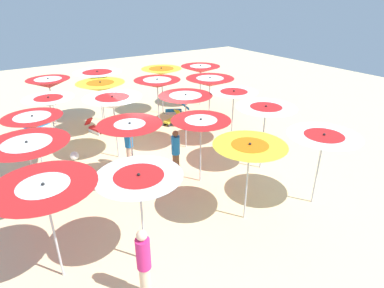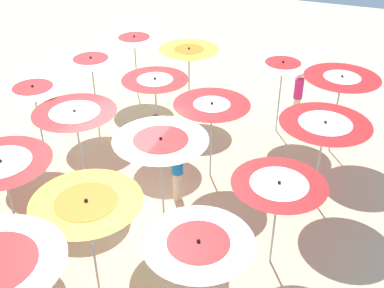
% 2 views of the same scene
% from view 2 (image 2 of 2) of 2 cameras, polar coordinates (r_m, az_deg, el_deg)
% --- Properties ---
extents(ground, '(41.60, 41.60, 0.04)m').
position_cam_2_polar(ground, '(12.89, -7.43, -6.43)').
color(ground, beige).
extents(beach_umbrella_1, '(1.99, 1.99, 2.19)m').
position_cam_2_polar(beach_umbrella_1, '(8.53, 0.76, -12.42)').
color(beach_umbrella_1, '#B2B2B7').
rests_on(beach_umbrella_1, ground).
extents(beach_umbrella_2, '(1.96, 1.96, 2.24)m').
position_cam_2_polar(beach_umbrella_2, '(9.90, 10.26, -5.54)').
color(beach_umbrella_2, '#B2B2B7').
rests_on(beach_umbrella_2, ground).
extents(beach_umbrella_3, '(2.21, 2.21, 2.40)m').
position_cam_2_polar(beach_umbrella_3, '(11.88, 15.53, 1.82)').
color(beach_umbrella_3, '#B2B2B7').
rests_on(beach_umbrella_3, ground).
extents(beach_umbrella_4, '(2.14, 2.14, 2.50)m').
position_cam_2_polar(beach_umbrella_4, '(14.23, 17.35, 6.84)').
color(beach_umbrella_4, '#B2B2B7').
rests_on(beach_umbrella_4, ground).
extents(beach_umbrella_6, '(2.09, 2.09, 2.49)m').
position_cam_2_polar(beach_umbrella_6, '(9.10, -12.39, -7.62)').
color(beach_umbrella_6, '#B2B2B7').
rests_on(beach_umbrella_6, ground).
extents(beach_umbrella_7, '(2.15, 2.15, 2.52)m').
position_cam_2_polar(beach_umbrella_7, '(10.63, -3.72, -0.38)').
color(beach_umbrella_7, '#B2B2B7').
rests_on(beach_umbrella_7, ground).
extents(beach_umbrella_8, '(2.02, 2.02, 2.33)m').
position_cam_2_polar(beach_umbrella_8, '(12.50, 2.36, 3.98)').
color(beach_umbrella_8, '#B2B2B7').
rests_on(beach_umbrella_8, ground).
extents(beach_umbrella_9, '(1.92, 1.92, 2.44)m').
position_cam_2_polar(beach_umbrella_9, '(14.99, 10.74, 8.80)').
color(beach_umbrella_9, '#B2B2B7').
rests_on(beach_umbrella_9, ground).
extents(beach_umbrella_11, '(2.14, 2.14, 2.40)m').
position_cam_2_polar(beach_umbrella_11, '(10.84, -21.72, -2.75)').
color(beach_umbrella_11, '#B2B2B7').
rests_on(beach_umbrella_11, ground).
extents(beach_umbrella_12, '(2.14, 2.14, 2.32)m').
position_cam_2_polar(beach_umbrella_12, '(12.47, -13.76, 3.12)').
color(beach_umbrella_12, '#B2B2B7').
rests_on(beach_umbrella_12, ground).
extents(beach_umbrella_13, '(1.94, 1.94, 2.31)m').
position_cam_2_polar(beach_umbrella_13, '(13.93, -4.42, 7.16)').
color(beach_umbrella_13, '#B2B2B7').
rests_on(beach_umbrella_13, ground).
extents(beach_umbrella_14, '(1.97, 1.97, 2.40)m').
position_cam_2_polar(beach_umbrella_14, '(15.89, -0.37, 10.56)').
color(beach_umbrella_14, '#B2B2B7').
rests_on(beach_umbrella_14, ground).
extents(beach_umbrella_17, '(1.95, 1.95, 2.36)m').
position_cam_2_polar(beach_umbrella_17, '(14.02, -18.40, 5.92)').
color(beach_umbrella_17, '#B2B2B7').
rests_on(beach_umbrella_17, ground).
extents(beach_umbrella_18, '(2.12, 2.12, 2.43)m').
position_cam_2_polar(beach_umbrella_18, '(15.38, -11.93, 9.34)').
color(beach_umbrella_18, '#B2B2B7').
rests_on(beach_umbrella_18, ground).
extents(beach_umbrella_19, '(2.08, 2.08, 2.33)m').
position_cam_2_polar(beach_umbrella_19, '(17.30, -6.90, 12.10)').
color(beach_umbrella_19, '#B2B2B7').
rests_on(beach_umbrella_19, ground).
extents(beachgoer_0, '(0.30, 0.30, 1.65)m').
position_cam_2_polar(beachgoer_0, '(13.62, -4.29, 0.61)').
color(beachgoer_0, brown).
rests_on(beachgoer_0, ground).
extents(beachgoer_1, '(0.30, 0.30, 1.76)m').
position_cam_2_polar(beachgoer_1, '(16.30, 12.53, 5.72)').
color(beachgoer_1, beige).
rests_on(beachgoer_1, ground).
extents(beachgoer_2, '(0.30, 0.30, 1.82)m').
position_cam_2_polar(beachgoer_2, '(12.15, -1.76, -3.02)').
color(beachgoer_2, beige).
rests_on(beachgoer_2, ground).
extents(beach_ball, '(0.34, 0.34, 0.34)m').
position_cam_2_polar(beach_ball, '(10.97, 2.47, -13.11)').
color(beach_ball, white).
rests_on(beach_ball, ground).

